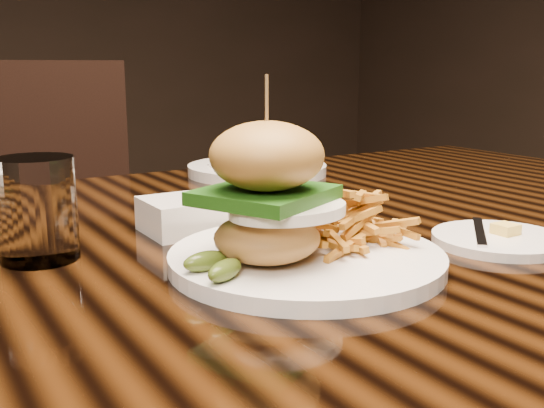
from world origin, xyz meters
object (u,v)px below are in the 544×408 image
far_dish (257,166)px  dining_table (250,293)px  burger_plate (301,221)px  chair_far (44,238)px

far_dish → dining_table: bearing=-121.5°
burger_plate → far_dish: size_ratio=1.08×
far_dish → burger_plate: bearing=-115.7°
dining_table → burger_plate: burger_plate is taller
burger_plate → chair_far: 1.07m
dining_table → burger_plate: bearing=-100.6°
chair_far → dining_table: bearing=-80.7°
burger_plate → chair_far: bearing=78.0°
burger_plate → chair_far: size_ratio=0.28×
dining_table → burger_plate: (-0.03, -0.15, 0.12)m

